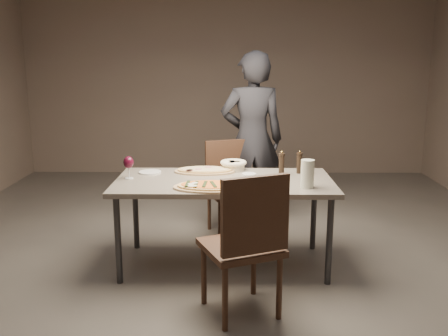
{
  "coord_description": "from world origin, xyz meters",
  "views": [
    {
      "loc": [
        0.05,
        -4.02,
        1.75
      ],
      "look_at": [
        0.0,
        0.0,
        0.85
      ],
      "focal_mm": 40.0,
      "sensor_mm": 36.0,
      "label": 1
    }
  ],
  "objects_px": {
    "ham_pizza": "(205,171)",
    "pepper_mill_left": "(282,164)",
    "chair_far": "(229,182)",
    "carafe": "(307,174)",
    "chair_near": "(247,238)",
    "dining_table": "(224,186)",
    "bread_basket": "(233,164)",
    "zucchini_pizza": "(213,186)",
    "diner": "(252,139)"
  },
  "relations": [
    {
      "from": "dining_table",
      "to": "ham_pizza",
      "type": "xyz_separation_m",
      "value": [
        -0.17,
        0.27,
        0.07
      ]
    },
    {
      "from": "chair_far",
      "to": "diner",
      "type": "height_order",
      "value": "diner"
    },
    {
      "from": "ham_pizza",
      "to": "diner",
      "type": "bearing_deg",
      "value": 60.0
    },
    {
      "from": "carafe",
      "to": "chair_near",
      "type": "xyz_separation_m",
      "value": [
        -0.49,
        -0.65,
        -0.29
      ]
    },
    {
      "from": "chair_far",
      "to": "chair_near",
      "type": "bearing_deg",
      "value": 75.02
    },
    {
      "from": "pepper_mill_left",
      "to": "carafe",
      "type": "height_order",
      "value": "carafe"
    },
    {
      "from": "dining_table",
      "to": "chair_near",
      "type": "xyz_separation_m",
      "value": [
        0.16,
        -0.89,
        -0.12
      ]
    },
    {
      "from": "carafe",
      "to": "chair_near",
      "type": "distance_m",
      "value": 0.87
    },
    {
      "from": "ham_pizza",
      "to": "bread_basket",
      "type": "relative_size",
      "value": 2.26
    },
    {
      "from": "ham_pizza",
      "to": "carafe",
      "type": "bearing_deg",
      "value": -33.71
    },
    {
      "from": "dining_table",
      "to": "chair_near",
      "type": "height_order",
      "value": "chair_near"
    },
    {
      "from": "bread_basket",
      "to": "pepper_mill_left",
      "type": "bearing_deg",
      "value": -24.48
    },
    {
      "from": "dining_table",
      "to": "diner",
      "type": "distance_m",
      "value": 1.18
    },
    {
      "from": "ham_pizza",
      "to": "carafe",
      "type": "xyz_separation_m",
      "value": [
        0.83,
        -0.51,
        0.09
      ]
    },
    {
      "from": "zucchini_pizza",
      "to": "carafe",
      "type": "distance_m",
      "value": 0.74
    },
    {
      "from": "pepper_mill_left",
      "to": "carafe",
      "type": "xyz_separation_m",
      "value": [
        0.16,
        -0.42,
        0.01
      ]
    },
    {
      "from": "ham_pizza",
      "to": "pepper_mill_left",
      "type": "height_order",
      "value": "pepper_mill_left"
    },
    {
      "from": "zucchini_pizza",
      "to": "diner",
      "type": "bearing_deg",
      "value": 58.57
    },
    {
      "from": "diner",
      "to": "bread_basket",
      "type": "bearing_deg",
      "value": 69.88
    },
    {
      "from": "chair_near",
      "to": "ham_pizza",
      "type": "bearing_deg",
      "value": 82.88
    },
    {
      "from": "ham_pizza",
      "to": "carafe",
      "type": "distance_m",
      "value": 0.98
    },
    {
      "from": "pepper_mill_left",
      "to": "diner",
      "type": "relative_size",
      "value": 0.12
    },
    {
      "from": "ham_pizza",
      "to": "pepper_mill_left",
      "type": "bearing_deg",
      "value": -9.51
    },
    {
      "from": "bread_basket",
      "to": "chair_far",
      "type": "distance_m",
      "value": 0.57
    },
    {
      "from": "zucchini_pizza",
      "to": "pepper_mill_left",
      "type": "relative_size",
      "value": 3.0
    },
    {
      "from": "bread_basket",
      "to": "carafe",
      "type": "distance_m",
      "value": 0.84
    },
    {
      "from": "bread_basket",
      "to": "pepper_mill_left",
      "type": "height_order",
      "value": "pepper_mill_left"
    },
    {
      "from": "chair_near",
      "to": "dining_table",
      "type": "bearing_deg",
      "value": 77.06
    },
    {
      "from": "chair_near",
      "to": "diner",
      "type": "distance_m",
      "value": 2.05
    },
    {
      "from": "pepper_mill_left",
      "to": "carafe",
      "type": "relative_size",
      "value": 0.95
    },
    {
      "from": "pepper_mill_left",
      "to": "chair_far",
      "type": "relative_size",
      "value": 0.23
    },
    {
      "from": "dining_table",
      "to": "pepper_mill_left",
      "type": "xyz_separation_m",
      "value": [
        0.49,
        0.18,
        0.16
      ]
    },
    {
      "from": "pepper_mill_left",
      "to": "chair_far",
      "type": "bearing_deg",
      "value": 124.03
    },
    {
      "from": "bread_basket",
      "to": "diner",
      "type": "relative_size",
      "value": 0.13
    },
    {
      "from": "pepper_mill_left",
      "to": "chair_far",
      "type": "distance_m",
      "value": 0.88
    },
    {
      "from": "bread_basket",
      "to": "chair_near",
      "type": "relative_size",
      "value": 0.23
    },
    {
      "from": "chair_near",
      "to": "diner",
      "type": "xyz_separation_m",
      "value": [
        0.12,
        2.02,
        0.33
      ]
    },
    {
      "from": "bread_basket",
      "to": "chair_near",
      "type": "xyz_separation_m",
      "value": [
        0.08,
        -1.27,
        -0.23
      ]
    },
    {
      "from": "chair_near",
      "to": "chair_far",
      "type": "distance_m",
      "value": 1.76
    },
    {
      "from": "carafe",
      "to": "ham_pizza",
      "type": "bearing_deg",
      "value": 148.11
    },
    {
      "from": "chair_near",
      "to": "chair_far",
      "type": "height_order",
      "value": "chair_near"
    },
    {
      "from": "pepper_mill_left",
      "to": "dining_table",
      "type": "bearing_deg",
      "value": -159.58
    },
    {
      "from": "chair_far",
      "to": "diner",
      "type": "distance_m",
      "value": 0.53
    },
    {
      "from": "pepper_mill_left",
      "to": "chair_far",
      "type": "height_order",
      "value": "pepper_mill_left"
    },
    {
      "from": "zucchini_pizza",
      "to": "carafe",
      "type": "xyz_separation_m",
      "value": [
        0.73,
        0.04,
        0.09
      ]
    },
    {
      "from": "dining_table",
      "to": "chair_far",
      "type": "relative_size",
      "value": 1.95
    },
    {
      "from": "ham_pizza",
      "to": "diner",
      "type": "xyz_separation_m",
      "value": [
        0.45,
        0.85,
        0.14
      ]
    },
    {
      "from": "ham_pizza",
      "to": "bread_basket",
      "type": "distance_m",
      "value": 0.28
    },
    {
      "from": "ham_pizza",
      "to": "chair_far",
      "type": "xyz_separation_m",
      "value": [
        0.21,
        0.59,
        -0.25
      ]
    },
    {
      "from": "chair_far",
      "to": "pepper_mill_left",
      "type": "bearing_deg",
      "value": 104.95
    }
  ]
}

